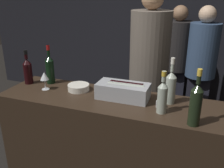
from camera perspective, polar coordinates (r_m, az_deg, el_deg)
The scene contains 14 objects.
wall_back_chalkboard at distance 4.04m, azimuth 11.33°, elevation 14.52°, with size 6.40×0.06×2.80m.
bar_counter at distance 2.26m, azimuth -0.24°, elevation -15.01°, with size 1.86×0.53×0.99m.
ice_bin_with_bottles at distance 2.00m, azimuth 2.63°, elevation -1.41°, with size 0.42×0.20×0.13m.
bowl_white at distance 2.19m, azimuth -7.65°, elevation -0.72°, with size 0.19×0.19×0.05m.
wine_glass at distance 2.23m, azimuth -15.20°, elevation 1.64°, with size 0.07×0.07×0.16m.
candle_votive at distance 1.90m, azimuth 10.94°, elevation -4.56°, with size 0.06×0.06×0.05m.
rose_wine_bottle at distance 1.78m, azimuth 11.44°, elevation -2.64°, with size 0.07×0.07×0.31m.
red_wine_bottle_black_foil at distance 2.43m, azimuth -18.71°, elevation 3.03°, with size 0.08×0.08×0.32m.
red_wine_bottle_burgundy at distance 2.37m, azimuth -14.02°, elevation 3.46°, with size 0.08×0.08×0.36m.
champagne_bottle at distance 1.66m, azimuth 18.59°, elevation -4.17°, with size 0.08×0.08×0.38m.
white_wine_bottle at distance 1.94m, azimuth 13.27°, elevation -0.44°, with size 0.08×0.08×0.36m.
person_in_hoodie at distance 3.72m, azimuth 14.46°, elevation 5.73°, with size 0.40×0.40×1.62m.
person_blond_tee at distance 3.46m, azimuth 19.68°, elevation 4.32°, with size 0.38×0.38×1.64m.
person_grey_polo at distance 2.61m, azimuth 8.39°, elevation 2.93°, with size 0.40×0.40×1.84m.
Camera 1 is at (0.64, -1.45, 1.82)m, focal length 40.00 mm.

